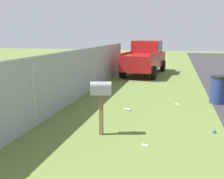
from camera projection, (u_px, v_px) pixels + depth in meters
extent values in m
cube|color=brown|center=(101.00, 115.00, 6.21)|extent=(0.09, 0.09, 1.04)
cube|color=gray|center=(101.00, 90.00, 6.07)|extent=(0.32, 0.54, 0.22)
cylinder|color=gray|center=(101.00, 86.00, 6.05)|extent=(0.32, 0.54, 0.20)
cube|color=red|center=(102.00, 87.00, 6.16)|extent=(0.02, 0.04, 0.18)
cube|color=maroon|center=(145.00, 60.00, 15.69)|extent=(5.21, 2.31, 0.90)
cube|color=maroon|center=(147.00, 47.00, 16.06)|extent=(1.88, 1.82, 0.76)
cube|color=black|center=(147.00, 47.00, 16.06)|extent=(1.83, 1.86, 0.53)
cube|color=maroon|center=(127.00, 53.00, 14.84)|extent=(2.62, 0.35, 0.12)
cube|color=maroon|center=(155.00, 54.00, 14.28)|extent=(2.62, 0.35, 0.12)
cylinder|color=black|center=(137.00, 65.00, 17.63)|extent=(0.78, 0.34, 0.76)
cylinder|color=black|center=(163.00, 66.00, 17.02)|extent=(0.78, 0.34, 0.76)
cylinder|color=black|center=(123.00, 71.00, 14.57)|extent=(0.78, 0.34, 0.76)
cylinder|color=black|center=(153.00, 73.00, 13.96)|extent=(0.78, 0.34, 0.76)
cylinder|color=navy|center=(218.00, 91.00, 9.11)|extent=(0.53, 0.53, 0.94)
cylinder|color=black|center=(219.00, 77.00, 9.00)|extent=(0.56, 0.56, 0.08)
cylinder|color=#9EA3A8|center=(33.00, 93.00, 6.65)|extent=(0.07, 0.07, 1.92)
cylinder|color=#9EA3A8|center=(73.00, 77.00, 9.17)|extent=(0.07, 0.07, 1.92)
cylinder|color=#9EA3A8|center=(95.00, 68.00, 11.69)|extent=(0.07, 0.07, 1.92)
cylinder|color=#9EA3A8|center=(110.00, 62.00, 14.21)|extent=(0.07, 0.07, 1.92)
cylinder|color=#9EA3A8|center=(120.00, 58.00, 16.72)|extent=(0.07, 0.07, 1.92)
cube|color=#9EA3A8|center=(72.00, 51.00, 8.97)|extent=(15.98, 0.04, 0.04)
cube|color=gray|center=(73.00, 77.00, 9.17)|extent=(15.98, 0.01, 1.92)
cube|color=silver|center=(145.00, 145.00, 5.71)|extent=(0.12, 0.14, 0.01)
cylinder|color=#B2D8BF|center=(128.00, 109.00, 8.32)|extent=(0.16, 0.23, 0.07)
cylinder|color=blue|center=(214.00, 132.00, 6.42)|extent=(0.13, 0.09, 0.07)
cube|color=silver|center=(177.00, 104.00, 9.09)|extent=(0.13, 0.15, 0.01)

